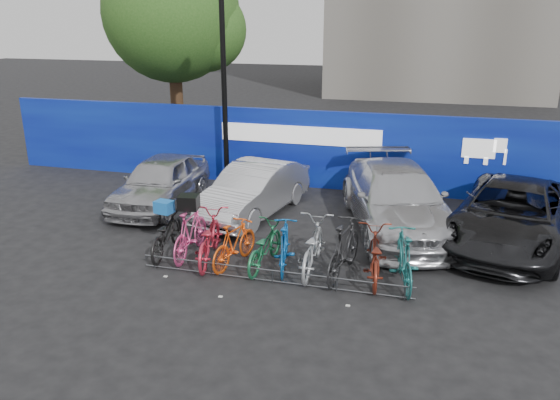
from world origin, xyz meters
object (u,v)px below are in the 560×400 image
at_px(tree, 178,17).
at_px(bike_5, 284,246).
at_px(car_3, 512,215).
at_px(bike_4, 264,246).
at_px(car_0, 160,181).
at_px(bike_7, 344,249).
at_px(bike_rack, 272,276).
at_px(bike_8, 374,255).
at_px(bike_1, 190,232).
at_px(bike_3, 235,244).
at_px(car_1, 254,190).
at_px(lamppost, 224,81).
at_px(bike_6, 312,246).
at_px(bike_2, 209,238).
at_px(bike_0, 166,233).
at_px(car_2, 397,199).
at_px(bike_9, 404,258).

distance_m(tree, bike_5, 12.89).
relative_size(car_3, bike_4, 2.90).
distance_m(car_0, bike_7, 6.42).
xyz_separation_m(bike_rack, bike_8, (1.93, 0.75, 0.35)).
height_order(bike_1, bike_3, bike_1).
bearing_deg(car_1, lamppost, 137.30).
bearing_deg(bike_1, car_1, -101.63).
height_order(car_3, bike_1, car_3).
height_order(car_0, bike_3, car_0).
bearing_deg(bike_3, bike_6, -159.84).
height_order(car_0, bike_2, car_0).
bearing_deg(car_3, bike_8, -122.09).
bearing_deg(bike_4, bike_0, 2.92).
height_order(bike_rack, car_1, car_1).
xyz_separation_m(bike_3, bike_8, (2.94, 0.14, 0.02)).
distance_m(bike_0, bike_2, 1.08).
xyz_separation_m(lamppost, bike_5, (3.26, -5.27, -2.76)).
bearing_deg(car_2, bike_4, -147.07).
bearing_deg(bike_2, bike_9, 168.65).
height_order(bike_6, bike_7, bike_7).
relative_size(car_1, bike_5, 2.42).
bearing_deg(bike_rack, bike_3, 148.85).
bearing_deg(car_1, bike_8, -28.60).
relative_size(car_2, bike_7, 2.68).
bearing_deg(car_1, car_3, 8.71).
relative_size(lamppost, bike_8, 3.13).
height_order(tree, bike_9, tree).
distance_m(bike_1, bike_6, 2.75).
height_order(bike_5, bike_6, bike_6).
height_order(bike_1, bike_8, bike_1).
bearing_deg(bike_rack, bike_0, 163.79).
relative_size(lamppost, bike_9, 3.25).
height_order(bike_6, bike_8, bike_6).
bearing_deg(bike_7, bike_8, -166.90).
bearing_deg(bike_7, car_0, -19.30).
distance_m(lamppost, bike_2, 6.20).
xyz_separation_m(car_3, bike_2, (-6.42, -2.73, -0.19)).
distance_m(car_0, bike_0, 3.40).
bearing_deg(lamppost, bike_0, -84.49).
bearing_deg(bike_6, car_0, -32.47).
bearing_deg(bike_1, bike_rack, 157.43).
relative_size(bike_7, bike_9, 1.07).
distance_m(tree, lamppost, 6.14).
bearing_deg(bike_1, bike_6, 178.38).
height_order(bike_rack, car_3, car_3).
distance_m(tree, bike_4, 12.70).
height_order(tree, bike_0, tree).
distance_m(bike_1, bike_3, 1.13).
bearing_deg(bike_7, bike_rack, 37.21).
relative_size(car_3, bike_2, 2.55).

